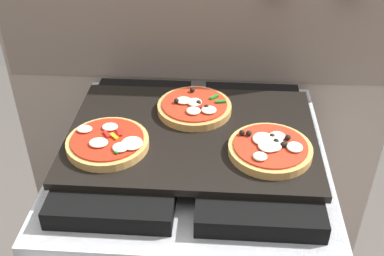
# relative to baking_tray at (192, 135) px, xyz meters

# --- Properties ---
(kitchen_backsplash) EXTENTS (1.10, 0.08, 1.55)m
(kitchen_backsplash) POSITION_rel_baking_tray_xyz_m (0.00, 0.33, -0.12)
(kitchen_backsplash) COLOR gray
(kitchen_backsplash) RESTS_ON ground_plane
(baking_tray) EXTENTS (0.54, 0.38, 0.02)m
(baking_tray) POSITION_rel_baking_tray_xyz_m (0.00, 0.00, 0.00)
(baking_tray) COLOR black
(baking_tray) RESTS_ON stove
(pizza_left) EXTENTS (0.17, 0.17, 0.03)m
(pizza_left) POSITION_rel_baking_tray_xyz_m (-0.17, -0.07, 0.02)
(pizza_left) COLOR tan
(pizza_left) RESTS_ON baking_tray
(pizza_right) EXTENTS (0.17, 0.17, 0.03)m
(pizza_right) POSITION_rel_baking_tray_xyz_m (0.16, -0.07, 0.02)
(pizza_right) COLOR tan
(pizza_right) RESTS_ON baking_tray
(pizza_center) EXTENTS (0.17, 0.17, 0.03)m
(pizza_center) POSITION_rel_baking_tray_xyz_m (-0.00, 0.08, 0.02)
(pizza_center) COLOR #C18947
(pizza_center) RESTS_ON baking_tray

